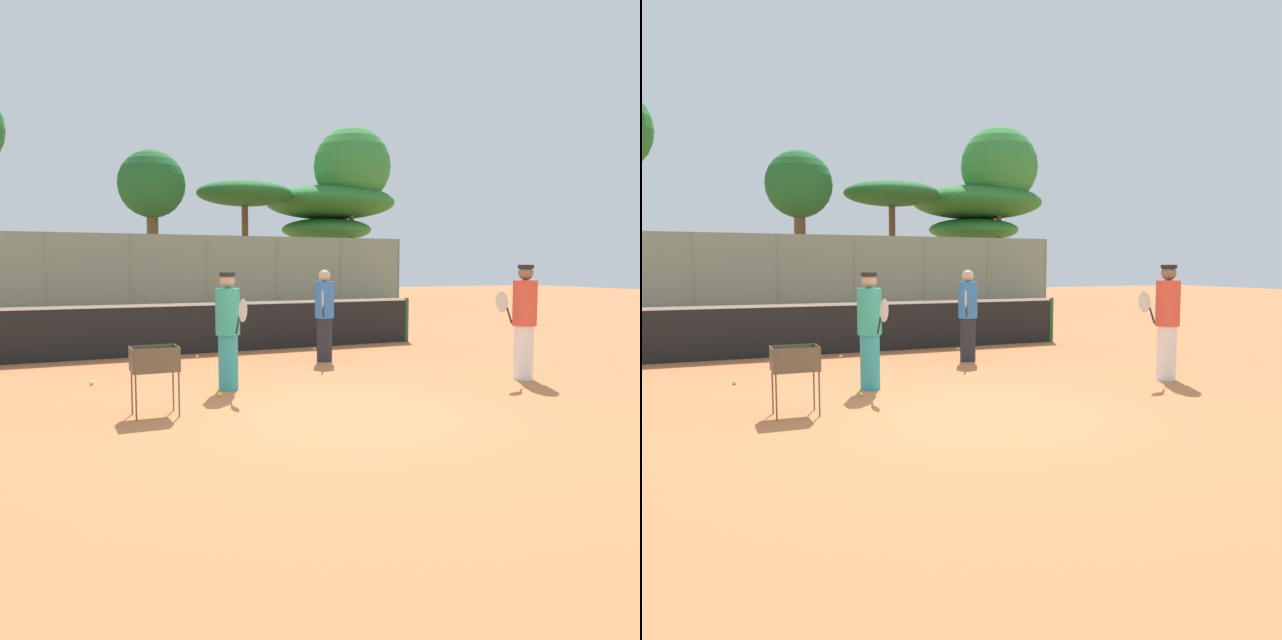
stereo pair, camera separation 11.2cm
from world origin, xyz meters
TOP-DOWN VIEW (x-y plane):
  - ground_plane at (0.00, 0.00)m, footprint 80.00×80.00m
  - tennis_net at (0.00, 6.15)m, footprint 9.58×0.10m
  - back_fence at (0.00, 19.46)m, footprint 25.37×0.08m
  - tree_0 at (1.33, 21.97)m, footprint 2.97×2.97m
  - tree_2 at (11.37, 24.65)m, footprint 7.10×7.10m
  - tree_3 at (11.21, 24.76)m, footprint 4.96×4.96m
  - tree_4 at (6.01, 23.14)m, footprint 4.72×4.72m
  - tree_5 at (11.99, 23.22)m, footprint 4.10×4.10m
  - player_white_outfit at (-0.87, 2.15)m, footprint 0.36×0.92m
  - player_red_cap at (3.74, 1.01)m, footprint 0.94×0.38m
  - player_yellow_shirt at (1.60, 4.10)m, footprint 0.55×0.85m
  - ball_cart at (-2.16, 0.95)m, footprint 0.56×0.41m
  - tennis_ball_0 at (-0.56, 5.54)m, footprint 0.07×0.07m
  - tennis_ball_1 at (-2.71, 3.36)m, footprint 0.07×0.07m
  - tennis_ball_2 at (2.04, 5.60)m, footprint 0.07×0.07m
  - tennis_ball_3 at (-1.12, 1.72)m, footprint 0.07×0.07m
  - parked_car at (-0.02, 24.27)m, footprint 4.20×1.70m

SIDE VIEW (x-z plane):
  - ground_plane at x=0.00m, z-range 0.00..0.00m
  - tennis_ball_0 at x=-0.56m, z-range 0.00..0.07m
  - tennis_ball_1 at x=-2.71m, z-range 0.00..0.07m
  - tennis_ball_2 at x=2.04m, z-range 0.00..0.07m
  - tennis_ball_3 at x=-1.12m, z-range 0.00..0.07m
  - tennis_net at x=0.00m, z-range 0.02..1.09m
  - ball_cart at x=-2.16m, z-range 0.21..1.06m
  - parked_car at x=-0.02m, z-range -0.14..1.46m
  - player_white_outfit at x=-0.87m, z-range 0.03..1.78m
  - player_yellow_shirt at x=1.60m, z-range 0.02..1.79m
  - player_red_cap at x=3.74m, z-range 0.03..1.90m
  - back_fence at x=0.00m, z-range 0.00..3.15m
  - tree_3 at x=11.21m, z-range 1.58..6.03m
  - tree_2 at x=11.37m, z-range 2.20..8.40m
  - tree_0 at x=1.33m, z-range 1.86..8.82m
  - tree_4 at x=6.01m, z-range 2.35..8.34m
  - tree_5 at x=11.99m, z-range 2.51..11.67m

